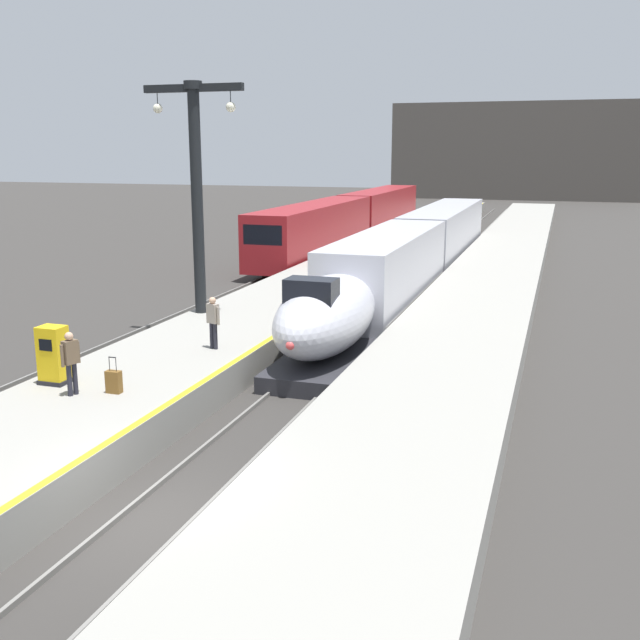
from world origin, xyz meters
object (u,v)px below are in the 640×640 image
(regional_train_adjacent, at_px, (352,218))
(station_column_mid, at_px, (196,176))
(highspeed_train_main, at_px, (413,254))
(rolling_suitcase, at_px, (114,382))
(passenger_mid_platform, at_px, (213,319))
(passenger_near_edge, at_px, (71,358))
(ticket_machine_yellow, at_px, (54,357))

(regional_train_adjacent, xyz_separation_m, station_column_mid, (2.20, -29.87, 4.19))
(highspeed_train_main, distance_m, rolling_suitcase, 22.76)
(station_column_mid, distance_m, passenger_mid_platform, 7.04)
(regional_train_adjacent, height_order, station_column_mid, station_column_mid)
(highspeed_train_main, distance_m, passenger_near_edge, 23.39)
(ticket_machine_yellow, bearing_deg, passenger_near_edge, -32.82)
(station_column_mid, relative_size, passenger_near_edge, 5.15)
(regional_train_adjacent, distance_m, rolling_suitcase, 39.76)
(passenger_mid_platform, distance_m, ticket_machine_yellow, 5.27)
(rolling_suitcase, relative_size, ticket_machine_yellow, 0.61)
(rolling_suitcase, bearing_deg, highspeed_train_main, 81.03)
(regional_train_adjacent, height_order, ticket_machine_yellow, regional_train_adjacent)
(station_column_mid, xyz_separation_m, ticket_machine_yellow, (0.35, -9.40, -4.53))
(regional_train_adjacent, distance_m, passenger_near_edge, 40.13)
(highspeed_train_main, height_order, passenger_near_edge, highspeed_train_main)
(passenger_mid_platform, distance_m, rolling_suitcase, 4.91)
(passenger_near_edge, height_order, passenger_mid_platform, same)
(passenger_mid_platform, height_order, ticket_machine_yellow, passenger_mid_platform)
(station_column_mid, bearing_deg, passenger_mid_platform, -58.89)
(regional_train_adjacent, bearing_deg, ticket_machine_yellow, -86.28)
(passenger_mid_platform, height_order, rolling_suitcase, passenger_mid_platform)
(passenger_near_edge, bearing_deg, passenger_mid_platform, 74.68)
(regional_train_adjacent, relative_size, rolling_suitcase, 37.27)
(regional_train_adjacent, bearing_deg, highspeed_train_main, -64.54)
(highspeed_train_main, relative_size, regional_train_adjacent, 1.05)
(highspeed_train_main, relative_size, ticket_machine_yellow, 24.09)
(station_column_mid, relative_size, rolling_suitcase, 8.86)
(passenger_mid_platform, bearing_deg, station_column_mid, 121.11)
(passenger_near_edge, height_order, rolling_suitcase, passenger_near_edge)
(highspeed_train_main, relative_size, rolling_suitcase, 39.25)
(regional_train_adjacent, distance_m, station_column_mid, 30.24)
(station_column_mid, height_order, passenger_near_edge, station_column_mid)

